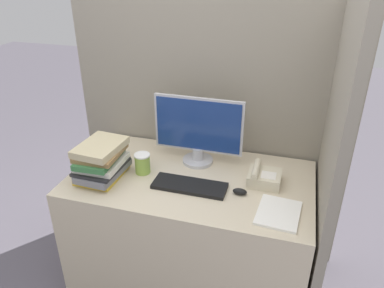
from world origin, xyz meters
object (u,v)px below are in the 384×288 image
Objects in this scene: monitor at (198,132)px; keyboard at (190,186)px; mouse at (240,192)px; desk_telephone at (263,177)px; book_stack at (101,161)px; coffee_cup at (142,163)px.

monitor is 0.34m from keyboard.
keyboard is at bearing -177.93° from mouse.
desk_telephone is at bearing -17.07° from monitor.
desk_telephone is (0.37, 0.15, 0.03)m from keyboard.
desk_telephone reaches higher than mouse.
coffee_cup is at bearing 29.74° from book_stack.
mouse is at bearing -6.26° from coffee_cup.
desk_telephone is (0.10, 0.14, 0.02)m from mouse.
mouse is 0.18m from desk_telephone.
mouse is at bearing -125.66° from desk_telephone.
monitor is 0.57m from book_stack.
book_stack is at bearing -145.68° from monitor.
keyboard is at bearing 4.42° from book_stack.
desk_telephone is at bearing 54.34° from mouse.
mouse is (0.30, -0.27, -0.18)m from monitor.
book_stack is (-0.46, -0.32, -0.10)m from monitor.
monitor is 2.90× the size of desk_telephone.
keyboard is 1.28× the size of book_stack.
mouse is at bearing 3.59° from book_stack.
coffee_cup is at bearing 173.74° from mouse.
coffee_cup is 0.23m from book_stack.
mouse is (0.27, 0.01, 0.01)m from keyboard.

